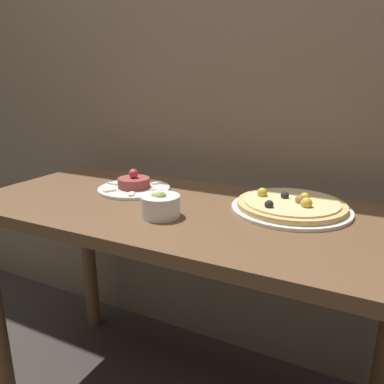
% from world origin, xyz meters
% --- Properties ---
extents(back_wall, '(8.00, 0.05, 2.60)m').
position_xyz_m(back_wall, '(0.00, 0.73, 1.30)').
color(back_wall, '#84705B').
rests_on(back_wall, ground_plane).
extents(dining_table, '(1.35, 0.60, 0.77)m').
position_xyz_m(dining_table, '(0.00, 0.30, 0.64)').
color(dining_table, brown).
rests_on(dining_table, ground_plane).
extents(pizza_plate, '(0.35, 0.35, 0.06)m').
position_xyz_m(pizza_plate, '(0.30, 0.41, 0.78)').
color(pizza_plate, white).
rests_on(pizza_plate, dining_table).
extents(tartare_plate, '(0.25, 0.25, 0.08)m').
position_xyz_m(tartare_plate, '(-0.23, 0.39, 0.78)').
color(tartare_plate, white).
rests_on(tartare_plate, dining_table).
extents(small_bowl, '(0.11, 0.11, 0.07)m').
position_xyz_m(small_bowl, '(-0.01, 0.20, 0.80)').
color(small_bowl, white).
rests_on(small_bowl, dining_table).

